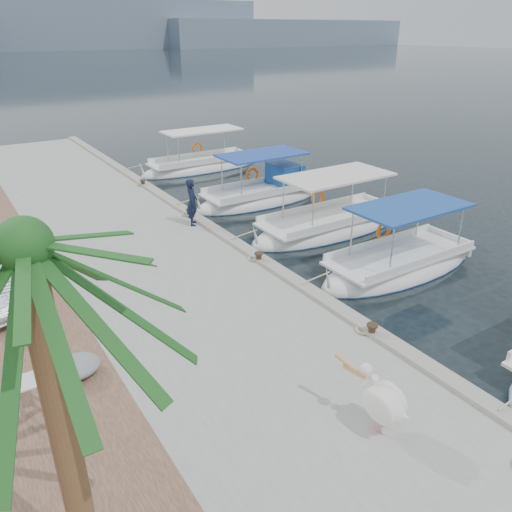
{
  "coord_description": "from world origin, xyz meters",
  "views": [
    {
      "loc": [
        -8.23,
        -10.55,
        7.29
      ],
      "look_at": [
        -1.0,
        0.65,
        1.2
      ],
      "focal_mm": 35.0,
      "sensor_mm": 36.0,
      "label": 1
    }
  ],
  "objects_px": {
    "fishing_caique_d": "(261,197)",
    "date_palm": "(25,249)",
    "fishing_caique_c": "(329,227)",
    "fishing_caique_b": "(399,267)",
    "fishing_caique_e": "(201,168)",
    "pelican": "(382,401)",
    "fisherman": "(192,202)"
  },
  "relations": [
    {
      "from": "fishing_caique_b",
      "to": "fishing_caique_d",
      "type": "relative_size",
      "value": 0.99
    },
    {
      "from": "pelican",
      "to": "fishing_caique_d",
      "type": "bearing_deg",
      "value": 65.01
    },
    {
      "from": "pelican",
      "to": "fisherman",
      "type": "relative_size",
      "value": 0.91
    },
    {
      "from": "fishing_caique_b",
      "to": "date_palm",
      "type": "height_order",
      "value": "date_palm"
    },
    {
      "from": "fishing_caique_d",
      "to": "date_palm",
      "type": "distance_m",
      "value": 18.54
    },
    {
      "from": "fishing_caique_b",
      "to": "fishing_caique_d",
      "type": "xyz_separation_m",
      "value": [
        0.15,
        8.5,
        0.07
      ]
    },
    {
      "from": "fishing_caique_b",
      "to": "fisherman",
      "type": "bearing_deg",
      "value": 124.61
    },
    {
      "from": "fishing_caique_d",
      "to": "pelican",
      "type": "relative_size",
      "value": 4.02
    },
    {
      "from": "fishing_caique_c",
      "to": "fishing_caique_d",
      "type": "bearing_deg",
      "value": 93.46
    },
    {
      "from": "fishing_caique_b",
      "to": "date_palm",
      "type": "relative_size",
      "value": 1.1
    },
    {
      "from": "fishing_caique_b",
      "to": "fishing_caique_d",
      "type": "bearing_deg",
      "value": 89.01
    },
    {
      "from": "fishing_caique_d",
      "to": "fishing_caique_e",
      "type": "relative_size",
      "value": 0.89
    },
    {
      "from": "fishing_caique_c",
      "to": "fisherman",
      "type": "bearing_deg",
      "value": 154.01
    },
    {
      "from": "fishing_caique_c",
      "to": "date_palm",
      "type": "distance_m",
      "value": 15.8
    },
    {
      "from": "fisherman",
      "to": "fishing_caique_b",
      "type": "bearing_deg",
      "value": -118.21
    },
    {
      "from": "fisherman",
      "to": "date_palm",
      "type": "relative_size",
      "value": 0.3
    },
    {
      "from": "fishing_caique_c",
      "to": "date_palm",
      "type": "relative_size",
      "value": 1.24
    },
    {
      "from": "fishing_caique_b",
      "to": "fishing_caique_c",
      "type": "xyz_separation_m",
      "value": [
        0.42,
        4.0,
        -0.0
      ]
    },
    {
      "from": "fishing_caique_c",
      "to": "fishing_caique_d",
      "type": "xyz_separation_m",
      "value": [
        -0.27,
        4.5,
        0.07
      ]
    },
    {
      "from": "fishing_caique_c",
      "to": "pelican",
      "type": "distance_m",
      "value": 11.34
    },
    {
      "from": "fishing_caique_e",
      "to": "date_palm",
      "type": "relative_size",
      "value": 1.24
    },
    {
      "from": "fisherman",
      "to": "date_palm",
      "type": "distance_m",
      "value": 13.94
    },
    {
      "from": "pelican",
      "to": "fisherman",
      "type": "xyz_separation_m",
      "value": [
        1.84,
        11.48,
        0.25
      ]
    },
    {
      "from": "fishing_caique_b",
      "to": "pelican",
      "type": "bearing_deg",
      "value": -140.39
    },
    {
      "from": "fishing_caique_e",
      "to": "pelican",
      "type": "xyz_separation_m",
      "value": [
        -6.63,
        -20.26,
        1.01
      ]
    },
    {
      "from": "fishing_caique_d",
      "to": "date_palm",
      "type": "xyz_separation_m",
      "value": [
        -11.63,
        -13.48,
        5.14
      ]
    },
    {
      "from": "fishing_caique_d",
      "to": "date_palm",
      "type": "relative_size",
      "value": 1.11
    },
    {
      "from": "fishing_caique_b",
      "to": "fishing_caique_e",
      "type": "xyz_separation_m",
      "value": [
        0.42,
        15.12,
        -0.0
      ]
    },
    {
      "from": "fishing_caique_d",
      "to": "date_palm",
      "type": "bearing_deg",
      "value": -130.79
    },
    {
      "from": "fishing_caique_b",
      "to": "date_palm",
      "type": "xyz_separation_m",
      "value": [
        -11.49,
        -4.98,
        5.22
      ]
    },
    {
      "from": "fishing_caique_c",
      "to": "date_palm",
      "type": "bearing_deg",
      "value": -142.98
    },
    {
      "from": "pelican",
      "to": "fishing_caique_b",
      "type": "bearing_deg",
      "value": 39.61
    }
  ]
}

